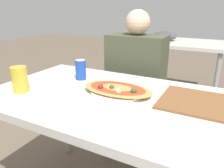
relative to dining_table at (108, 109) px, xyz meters
name	(u,v)px	position (x,y,z in m)	size (l,w,h in m)	color
dining_table	(108,109)	(0.00, 0.00, 0.00)	(1.28, 0.78, 0.77)	silver
chair_far_seated	(140,91)	(-0.09, 0.72, -0.17)	(0.40, 0.40, 0.93)	#4C4C4C
person_seated	(135,75)	(-0.09, 0.61, 0.01)	(0.43, 0.26, 1.19)	#2D2D38
pizza_main	(117,90)	(0.03, 0.05, 0.10)	(0.38, 0.28, 0.06)	white
soda_can	(81,70)	(-0.28, 0.16, 0.14)	(0.07, 0.07, 0.12)	#1E47B2
drink_glass	(20,79)	(-0.45, -0.17, 0.15)	(0.08, 0.08, 0.14)	gold
serving_tray	(211,105)	(0.48, 0.11, 0.08)	(0.46, 0.32, 0.01)	brown
background_table	(177,46)	(-0.08, 2.08, 0.02)	(1.10, 0.80, 0.89)	silver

